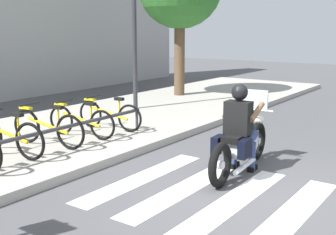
# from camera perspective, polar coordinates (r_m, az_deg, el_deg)

# --- Properties ---
(ground_plane) EXTENTS (48.00, 48.00, 0.00)m
(ground_plane) POSITION_cam_1_polar(r_m,az_deg,el_deg) (6.30, 9.81, -9.97)
(ground_plane) COLOR #4C4C4F
(sidewalk) EXTENTS (24.00, 4.40, 0.15)m
(sidewalk) POSITION_cam_1_polar(r_m,az_deg,el_deg) (9.13, -17.28, -3.01)
(sidewalk) COLOR #A8A399
(sidewalk) RESTS_ON ground
(crosswalk_stripe_1) EXTENTS (2.80, 0.40, 0.01)m
(crosswalk_stripe_1) POSITION_cam_1_polar(r_m,az_deg,el_deg) (5.80, 15.98, -12.16)
(crosswalk_stripe_1) COLOR white
(crosswalk_stripe_1) RESTS_ON ground
(crosswalk_stripe_2) EXTENTS (2.80, 0.40, 0.01)m
(crosswalk_stripe_2) POSITION_cam_1_polar(r_m,az_deg,el_deg) (6.08, 8.74, -10.70)
(crosswalk_stripe_2) COLOR white
(crosswalk_stripe_2) RESTS_ON ground
(crosswalk_stripe_3) EXTENTS (2.80, 0.40, 0.01)m
(crosswalk_stripe_3) POSITION_cam_1_polar(r_m,az_deg,el_deg) (6.44, 2.29, -9.25)
(crosswalk_stripe_3) COLOR white
(crosswalk_stripe_3) RESTS_ON ground
(crosswalk_stripe_4) EXTENTS (2.80, 0.40, 0.01)m
(crosswalk_stripe_4) POSITION_cam_1_polar(r_m,az_deg,el_deg) (6.88, -3.36, -7.87)
(crosswalk_stripe_4) COLOR white
(crosswalk_stripe_4) RESTS_ON ground
(motorcycle) EXTENTS (2.29, 0.69, 1.27)m
(motorcycle) POSITION_cam_1_polar(r_m,az_deg,el_deg) (7.11, 9.58, -3.43)
(motorcycle) COLOR black
(motorcycle) RESTS_ON ground
(rider) EXTENTS (0.66, 0.57, 1.46)m
(rider) POSITION_cam_1_polar(r_m,az_deg,el_deg) (6.96, 9.43, -0.61)
(rider) COLOR black
(rider) RESTS_ON ground
(bicycle_1) EXTENTS (0.48, 1.61, 0.78)m
(bicycle_1) POSITION_cam_1_polar(r_m,az_deg,el_deg) (7.82, -20.23, -2.37)
(bicycle_1) COLOR black
(bicycle_1) RESTS_ON sidewalk
(bicycle_2) EXTENTS (0.48, 1.69, 0.78)m
(bicycle_2) POSITION_cam_1_polar(r_m,az_deg,el_deg) (8.30, -15.53, -1.28)
(bicycle_2) COLOR black
(bicycle_2) RESTS_ON sidewalk
(bicycle_3) EXTENTS (0.48, 1.62, 0.73)m
(bicycle_3) POSITION_cam_1_polar(r_m,az_deg,el_deg) (8.83, -11.37, -0.44)
(bicycle_3) COLOR black
(bicycle_3) RESTS_ON sidewalk
(bicycle_4) EXTENTS (0.48, 1.60, 0.71)m
(bicycle_4) POSITION_cam_1_polar(r_m,az_deg,el_deg) (9.41, -7.71, 0.39)
(bicycle_4) COLOR black
(bicycle_4) RESTS_ON sidewalk
(bike_rack) EXTENTS (3.92, 0.07, 0.49)m
(bike_rack) POSITION_cam_1_polar(r_m,az_deg,el_deg) (7.87, -12.99, -1.38)
(bike_rack) COLOR #333338
(bike_rack) RESTS_ON sidewalk
(street_lamp) EXTENTS (0.28, 0.28, 4.48)m
(street_lamp) POSITION_cam_1_polar(r_m,az_deg,el_deg) (11.73, -4.48, 13.56)
(street_lamp) COLOR #2D2D33
(street_lamp) RESTS_ON ground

